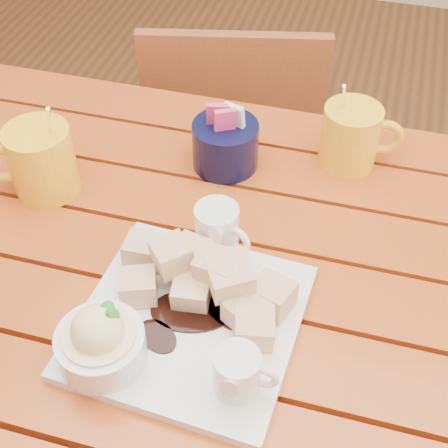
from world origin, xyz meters
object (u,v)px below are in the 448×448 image
(coffee_mug_left, at_px, (40,160))
(table, at_px, (217,315))
(coffee_mug_right, at_px, (352,136))
(dessert_plate, at_px, (174,317))
(chair_far, at_px, (234,149))

(coffee_mug_left, bearing_deg, table, -38.65)
(coffee_mug_right, bearing_deg, table, -130.74)
(dessert_plate, distance_m, chair_far, 0.81)
(chair_far, bearing_deg, coffee_mug_right, 116.39)
(table, distance_m, chair_far, 0.66)
(coffee_mug_left, bearing_deg, chair_far, 50.49)
(table, height_order, coffee_mug_right, coffee_mug_right)
(coffee_mug_right, bearing_deg, coffee_mug_left, -170.25)
(table, height_order, chair_far, chair_far)
(table, distance_m, dessert_plate, 0.18)
(dessert_plate, distance_m, coffee_mug_left, 0.35)
(table, relative_size, coffee_mug_left, 7.27)
(coffee_mug_right, bearing_deg, dessert_plate, -126.20)
(table, bearing_deg, coffee_mug_left, 163.82)
(coffee_mug_left, height_order, coffee_mug_right, coffee_mug_left)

